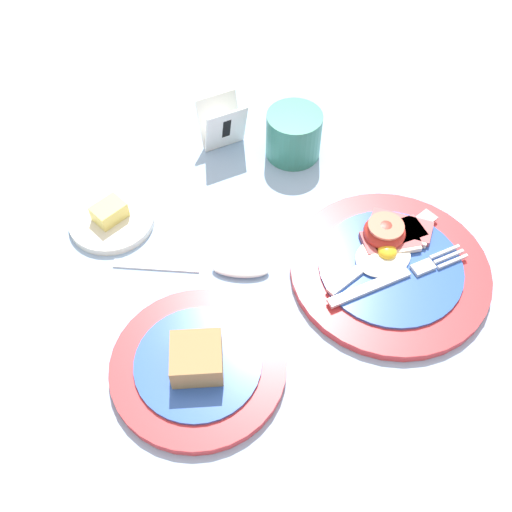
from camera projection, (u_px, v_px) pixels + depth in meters
ground_plane at (341, 312)px, 0.70m from camera, size 3.00×3.00×0.00m
breakfast_plate at (390, 263)px, 0.73m from camera, size 0.24×0.24×0.04m
bread_plate at (198, 364)px, 0.65m from camera, size 0.19×0.19×0.05m
sugar_cup at (294, 134)px, 0.83m from camera, size 0.08×0.08×0.07m
butter_dish at (111, 219)px, 0.77m from camera, size 0.11×0.11×0.03m
number_card at (223, 125)px, 0.84m from camera, size 0.07×0.05×0.07m
teaspoon_by_saucer at (218, 268)px, 0.73m from camera, size 0.16×0.13×0.01m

